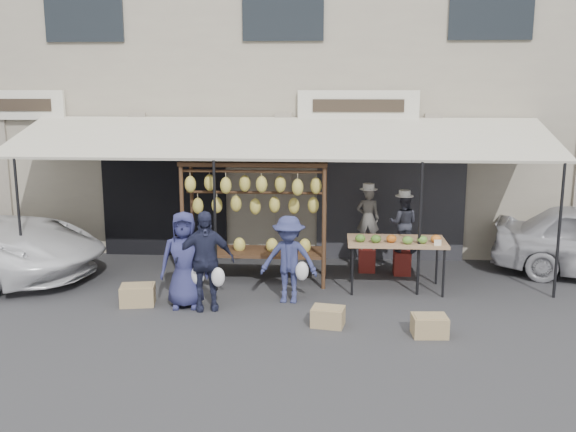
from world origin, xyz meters
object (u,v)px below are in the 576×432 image
at_px(customer_right, 289,259).
at_px(crate_far, 138,295).
at_px(vendor_right, 403,223).
at_px(customer_left, 185,260).
at_px(banana_rack, 255,197).
at_px(vendor_left, 368,219).
at_px(crate_near_a, 328,317).
at_px(crate_near_b, 429,326).
at_px(produce_table, 397,242).
at_px(customer_mid, 205,260).

height_order(customer_right, crate_far, customer_right).
bearing_deg(crate_far, vendor_right, 24.39).
distance_m(vendor_right, customer_left, 4.25).
xyz_separation_m(banana_rack, vendor_right, (2.73, 0.63, -0.57)).
distance_m(vendor_left, vendor_right, 0.68).
bearing_deg(banana_rack, customer_right, -57.79).
bearing_deg(banana_rack, crate_near_a, -57.74).
bearing_deg(crate_near_a, vendor_right, 63.60).
bearing_deg(crate_near_b, banana_rack, 139.29).
distance_m(vendor_left, crate_far, 4.52).
bearing_deg(crate_near_a, produce_table, 56.88).
relative_size(customer_left, customer_right, 1.08).
bearing_deg(customer_right, customer_mid, -157.07).
height_order(banana_rack, vendor_right, banana_rack).
bearing_deg(crate_near_a, customer_right, 122.32).
xyz_separation_m(customer_mid, crate_near_a, (1.98, -0.61, -0.66)).
bearing_deg(customer_mid, crate_near_a, -32.65).
bearing_deg(banana_rack, vendor_left, 21.08).
distance_m(produce_table, crate_far, 4.49).
xyz_separation_m(customer_mid, customer_right, (1.32, 0.43, -0.08)).
bearing_deg(vendor_left, customer_mid, 43.84).
xyz_separation_m(vendor_right, customer_left, (-3.70, -2.08, -0.21)).
distance_m(customer_mid, customer_right, 1.39).
bearing_deg(customer_mid, crate_near_b, -29.98).
bearing_deg(customer_mid, customer_right, 2.83).
relative_size(banana_rack, vendor_right, 2.35).
distance_m(banana_rack, customer_mid, 1.82).
relative_size(vendor_left, customer_left, 0.76).
bearing_deg(customer_right, crate_near_a, -52.98).
bearing_deg(produce_table, banana_rack, 172.12).
bearing_deg(crate_near_b, crate_far, 167.58).
bearing_deg(vendor_right, crate_near_b, 101.25).
relative_size(customer_left, customer_mid, 0.98).
xyz_separation_m(vendor_left, customer_mid, (-2.70, -2.32, -0.24)).
xyz_separation_m(vendor_left, crate_far, (-3.85, -2.21, -0.88)).
relative_size(vendor_right, crate_near_b, 2.24).
relative_size(produce_table, customer_right, 1.16).
bearing_deg(banana_rack, crate_near_b, -40.71).
bearing_deg(crate_near_b, crate_near_a, 169.14).
height_order(customer_mid, crate_near_b, customer_mid).
distance_m(vendor_right, crate_far, 5.02).
bearing_deg(customer_left, customer_right, 5.72).
xyz_separation_m(produce_table, customer_right, (-1.83, -0.74, -0.14)).
distance_m(customer_mid, crate_near_a, 2.18).
height_order(produce_table, vendor_left, vendor_left).
bearing_deg(customer_left, crate_near_a, -22.98).
bearing_deg(banana_rack, customer_mid, -112.33).
xyz_separation_m(produce_table, crate_near_a, (-1.17, -1.79, -0.73)).
relative_size(vendor_left, customer_right, 0.82).
distance_m(produce_table, crate_near_a, 2.26).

